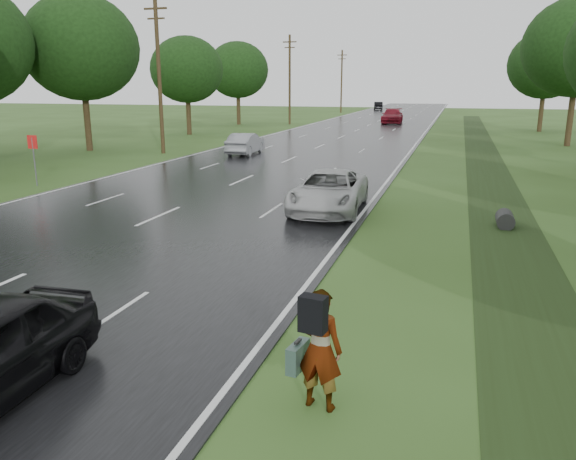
% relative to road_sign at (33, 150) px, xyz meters
% --- Properties ---
extents(road, '(14.00, 180.00, 0.04)m').
position_rel_road_sign_xyz_m(road, '(8.50, 33.00, -1.62)').
color(road, black).
rests_on(road, ground).
extents(edge_stripe_east, '(0.12, 180.00, 0.01)m').
position_rel_road_sign_xyz_m(edge_stripe_east, '(15.25, 33.00, -1.60)').
color(edge_stripe_east, silver).
rests_on(edge_stripe_east, road).
extents(edge_stripe_west, '(0.12, 180.00, 0.01)m').
position_rel_road_sign_xyz_m(edge_stripe_west, '(1.75, 33.00, -1.60)').
color(edge_stripe_west, silver).
rests_on(edge_stripe_west, road).
extents(center_line, '(0.12, 180.00, 0.01)m').
position_rel_road_sign_xyz_m(center_line, '(8.50, 33.00, -1.60)').
color(center_line, silver).
rests_on(center_line, road).
extents(drainage_ditch, '(2.20, 120.00, 0.56)m').
position_rel_road_sign_xyz_m(drainage_ditch, '(20.00, 6.71, -1.61)').
color(drainage_ditch, '#203113').
rests_on(drainage_ditch, ground).
extents(road_sign, '(0.50, 0.06, 2.30)m').
position_rel_road_sign_xyz_m(road_sign, '(0.00, 0.00, 0.00)').
color(road_sign, slate).
rests_on(road_sign, ground).
extents(utility_pole_mid, '(1.60, 0.26, 10.00)m').
position_rel_road_sign_xyz_m(utility_pole_mid, '(-0.70, 13.00, 3.55)').
color(utility_pole_mid, '#372B16').
rests_on(utility_pole_mid, ground).
extents(utility_pole_far, '(1.60, 0.26, 10.00)m').
position_rel_road_sign_xyz_m(utility_pole_far, '(-0.70, 43.00, 3.55)').
color(utility_pole_far, '#372B16').
rests_on(utility_pole_far, ground).
extents(utility_pole_distant, '(1.60, 0.26, 10.00)m').
position_rel_road_sign_xyz_m(utility_pole_distant, '(-0.70, 73.00, 3.55)').
color(utility_pole_distant, '#372B16').
rests_on(utility_pole_distant, ground).
extents(tree_east_f, '(7.20, 7.20, 9.62)m').
position_rel_road_sign_xyz_m(tree_east_f, '(26.00, 40.00, 4.73)').
color(tree_east_f, '#372B16').
rests_on(tree_east_f, ground).
extents(tree_west_c, '(7.80, 7.80, 10.43)m').
position_rel_road_sign_xyz_m(tree_west_c, '(-6.50, 13.00, 5.27)').
color(tree_west_c, '#372B16').
rests_on(tree_west_c, ground).
extents(tree_west_d, '(6.60, 6.60, 8.80)m').
position_rel_road_sign_xyz_m(tree_west_d, '(-5.70, 27.00, 4.18)').
color(tree_west_d, '#372B16').
rests_on(tree_west_d, ground).
extents(tree_west_f, '(7.00, 7.00, 9.29)m').
position_rel_road_sign_xyz_m(tree_west_f, '(-6.30, 41.00, 4.49)').
color(tree_west_f, '#372B16').
rests_on(tree_west_f, ground).
extents(pedestrian, '(0.84, 0.81, 1.80)m').
position_rel_road_sign_xyz_m(pedestrian, '(16.68, -14.01, -0.71)').
color(pedestrian, '#A5998C').
rests_on(pedestrian, ground).
extents(white_pickup, '(2.65, 5.33, 1.45)m').
position_rel_road_sign_xyz_m(white_pickup, '(14.00, -1.44, -0.88)').
color(white_pickup, '#B8B8B8').
rests_on(white_pickup, road).
extents(silver_sedan, '(1.69, 4.30, 1.39)m').
position_rel_road_sign_xyz_m(silver_sedan, '(4.94, 13.81, -0.90)').
color(silver_sedan, gray).
rests_on(silver_sedan, road).
extents(far_car_red, '(2.71, 5.99, 1.70)m').
position_rel_road_sign_xyz_m(far_car_red, '(10.64, 47.93, -0.75)').
color(far_car_red, maroon).
rests_on(far_car_red, road).
extents(far_car_dark, '(2.22, 4.56, 1.44)m').
position_rel_road_sign_xyz_m(far_car_dark, '(3.89, 84.69, -0.88)').
color(far_car_dark, black).
rests_on(far_car_dark, road).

